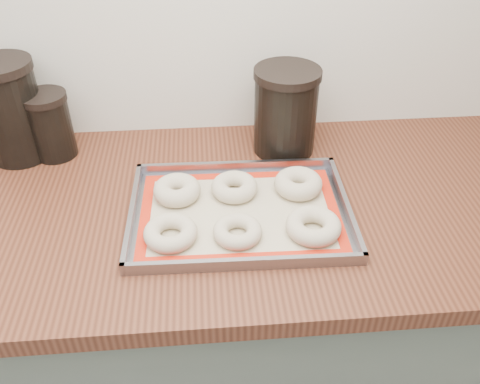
{
  "coord_description": "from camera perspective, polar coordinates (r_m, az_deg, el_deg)",
  "views": [
    {
      "loc": [
        0.12,
        0.8,
        1.59
      ],
      "look_at": [
        0.19,
        1.63,
        0.96
      ],
      "focal_mm": 38.0,
      "sensor_mm": 36.0,
      "label": 1
    }
  ],
  "objects": [
    {
      "name": "bagel_front_left",
      "position": [
        1.01,
        -7.81,
        -4.56
      ],
      "size": [
        0.13,
        0.13,
        0.03
      ],
      "primitive_type": "torus",
      "rotation": [
        0.0,
        0.0,
        -0.29
      ],
      "color": "beige",
      "rests_on": "baking_mat"
    },
    {
      "name": "bagel_back_left",
      "position": [
        1.11,
        -7.09,
        0.22
      ],
      "size": [
        0.12,
        0.12,
        0.04
      ],
      "primitive_type": "torus",
      "rotation": [
        0.0,
        0.0,
        -0.13
      ],
      "color": "beige",
      "rests_on": "baking_mat"
    },
    {
      "name": "bagel_back_mid",
      "position": [
        1.12,
        -0.63,
        0.56
      ],
      "size": [
        0.12,
        0.12,
        0.04
      ],
      "primitive_type": "torus",
      "rotation": [
        0.0,
        0.0,
        -0.17
      ],
      "color": "beige",
      "rests_on": "baking_mat"
    },
    {
      "name": "baking_mat",
      "position": [
        1.07,
        0.0,
        -2.34
      ],
      "size": [
        0.43,
        0.3,
        0.0
      ],
      "rotation": [
        0.0,
        0.0,
        -0.02
      ],
      "color": "#C6B793",
      "rests_on": "baking_tray"
    },
    {
      "name": "countertop",
      "position": [
        1.13,
        -9.71,
        -2.17
      ],
      "size": [
        3.06,
        0.68,
        0.04
      ],
      "primitive_type": "cube",
      "color": "brown",
      "rests_on": "cabinet"
    },
    {
      "name": "cabinet",
      "position": [
        1.46,
        -7.83,
        -15.98
      ],
      "size": [
        3.0,
        0.65,
        0.86
      ],
      "primitive_type": "cube",
      "color": "#5A6458",
      "rests_on": "floor"
    },
    {
      "name": "canister_left",
      "position": [
        1.32,
        -24.37,
        8.36
      ],
      "size": [
        0.15,
        0.15,
        0.24
      ],
      "color": "black",
      "rests_on": "countertop"
    },
    {
      "name": "bagel_front_right",
      "position": [
        1.02,
        8.25,
        -3.8
      ],
      "size": [
        0.14,
        0.14,
        0.04
      ],
      "primitive_type": "torus",
      "rotation": [
        0.0,
        0.0,
        -0.31
      ],
      "color": "beige",
      "rests_on": "baking_mat"
    },
    {
      "name": "canister_mid",
      "position": [
        1.31,
        -20.54,
        7.05
      ],
      "size": [
        0.11,
        0.11,
        0.16
      ],
      "color": "black",
      "rests_on": "countertop"
    },
    {
      "name": "baking_tray",
      "position": [
        1.07,
        0.0,
        -2.26
      ],
      "size": [
        0.47,
        0.34,
        0.03
      ],
      "rotation": [
        0.0,
        0.0,
        -0.02
      ],
      "color": "gray",
      "rests_on": "countertop"
    },
    {
      "name": "bagel_back_right",
      "position": [
        1.13,
        6.56,
        0.95
      ],
      "size": [
        0.11,
        0.11,
        0.04
      ],
      "primitive_type": "torus",
      "rotation": [
        0.0,
        0.0,
        0.06
      ],
      "color": "beige",
      "rests_on": "baking_mat"
    },
    {
      "name": "canister_right",
      "position": [
        1.24,
        5.13,
        9.07
      ],
      "size": [
        0.16,
        0.16,
        0.21
      ],
      "color": "black",
      "rests_on": "countertop"
    },
    {
      "name": "bagel_front_mid",
      "position": [
        1.01,
        -0.28,
        -4.45
      ],
      "size": [
        0.11,
        0.11,
        0.03
      ],
      "primitive_type": "torus",
      "rotation": [
        0.0,
        0.0,
        0.14
      ],
      "color": "beige",
      "rests_on": "baking_mat"
    }
  ]
}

